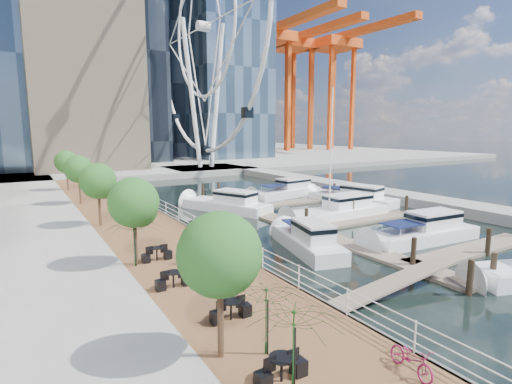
% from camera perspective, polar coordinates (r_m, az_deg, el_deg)
% --- Properties ---
extents(ground, '(520.00, 520.00, 0.00)m').
position_cam_1_polar(ground, '(24.53, 13.33, -10.31)').
color(ground, black).
rests_on(ground, ground).
extents(boardwalk, '(6.00, 60.00, 1.00)m').
position_cam_1_polar(boardwalk, '(33.11, -17.46, -4.54)').
color(boardwalk, brown).
rests_on(boardwalk, ground).
extents(seawall, '(0.25, 60.00, 1.00)m').
position_cam_1_polar(seawall, '(33.90, -12.52, -4.02)').
color(seawall, '#595954').
rests_on(seawall, ground).
extents(land_far, '(200.00, 114.00, 1.00)m').
position_cam_1_polar(land_far, '(119.75, -23.30, 4.65)').
color(land_far, gray).
rests_on(land_far, ground).
extents(breakwater, '(4.00, 60.00, 1.00)m').
position_cam_1_polar(breakwater, '(52.01, 13.71, 0.42)').
color(breakwater, gray).
rests_on(breakwater, ground).
extents(pier, '(14.00, 12.00, 1.00)m').
position_cam_1_polar(pier, '(75.21, -7.16, 3.18)').
color(pier, gray).
rests_on(pier, ground).
extents(railing, '(0.10, 60.00, 1.05)m').
position_cam_1_polar(railing, '(33.66, -12.74, -2.34)').
color(railing, white).
rests_on(railing, boardwalk).
extents(floating_docks, '(16.00, 34.00, 2.60)m').
position_cam_1_polar(floating_docks, '(36.68, 11.36, -3.02)').
color(floating_docks, '#6D6051').
rests_on(floating_docks, ground).
extents(ferris_wheel, '(5.80, 45.60, 47.80)m').
position_cam_1_polar(ferris_wheel, '(76.95, -7.56, 22.36)').
color(ferris_wheel, white).
rests_on(ferris_wheel, ground).
extents(port_cranes, '(40.00, 52.00, 38.00)m').
position_cam_1_polar(port_cranes, '(140.60, 5.88, 13.82)').
color(port_cranes, '#D84C14').
rests_on(port_cranes, ground).
extents(street_trees, '(2.60, 42.60, 4.60)m').
position_cam_1_polar(street_trees, '(31.02, -21.64, 1.47)').
color(street_trees, '#3F2B1C').
rests_on(street_trees, ground).
extents(cafe_tables, '(2.50, 13.70, 0.74)m').
position_cam_1_polar(cafe_tables, '(16.94, -8.06, -14.16)').
color(cafe_tables, black).
rests_on(cafe_tables, ground).
extents(yacht_foreground, '(10.08, 3.37, 2.15)m').
position_cam_1_polar(yacht_foreground, '(31.21, 22.57, -6.58)').
color(yacht_foreground, white).
rests_on(yacht_foreground, ground).
extents(bicycle, '(0.80, 1.71, 0.86)m').
position_cam_1_polar(bicycle, '(13.29, 21.40, -21.31)').
color(bicycle, maroon).
rests_on(bicycle, boardwalk).
extents(pedestrian_near, '(0.85, 0.82, 1.97)m').
position_cam_1_polar(pedestrian_near, '(21.03, -7.10, -7.72)').
color(pedestrian_near, '#4A5163').
rests_on(pedestrian_near, boardwalk).
extents(pedestrian_mid, '(1.13, 1.17, 1.90)m').
position_cam_1_polar(pedestrian_mid, '(33.67, -14.94, -1.69)').
color(pedestrian_mid, gray).
rests_on(pedestrian_mid, boardwalk).
extents(pedestrian_far, '(1.22, 1.08, 1.98)m').
position_cam_1_polar(pedestrian_far, '(44.93, -21.47, 0.66)').
color(pedestrian_far, '#2F363B').
rests_on(pedestrian_far, boardwalk).
extents(moored_yachts, '(19.56, 33.33, 11.50)m').
position_cam_1_polar(moored_yachts, '(37.40, 10.00, -3.52)').
color(moored_yachts, white).
rests_on(moored_yachts, ground).
extents(cafe_seating, '(4.62, 15.12, 2.47)m').
position_cam_1_polar(cafe_seating, '(15.35, -7.24, -13.34)').
color(cafe_seating, '#0F370F').
rests_on(cafe_seating, ground).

